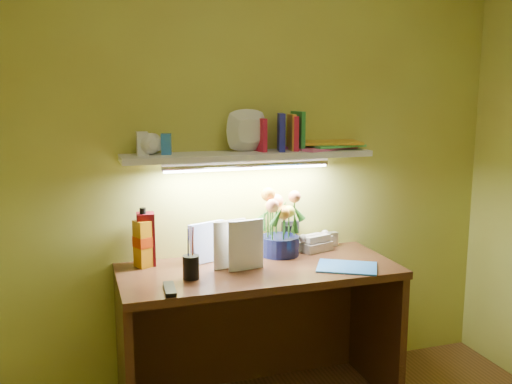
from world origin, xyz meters
TOP-DOWN VIEW (x-y plane):
  - desk at (0.00, 1.20)m, footprint 1.40×0.60m
  - flower_bouquet at (0.17, 1.38)m, footprint 0.30×0.30m
  - telephone at (0.39, 1.40)m, footprint 0.20×0.18m
  - desk_clock at (0.51, 1.45)m, footprint 0.09×0.05m
  - whisky_bottle at (-0.55, 1.40)m, footprint 0.11×0.11m
  - whisky_box at (-0.53, 1.42)m, footprint 0.09×0.09m
  - pen_cup at (-0.36, 1.13)m, footprint 0.09×0.09m
  - art_card at (-0.22, 1.39)m, footprint 0.21×0.11m
  - tv_remote at (-0.49, 1.00)m, footprint 0.06×0.17m
  - blue_folder at (0.42, 1.06)m, footprint 0.36×0.33m
  - desk_book_a at (-0.23, 1.22)m, footprint 0.18×0.06m
  - desk_book_b at (-0.17, 1.17)m, footprint 0.19×0.04m
  - wall_shelf at (0.04, 1.39)m, footprint 1.31×0.36m

SIDE VIEW (x-z plane):
  - desk at x=0.00m, z-range 0.00..0.75m
  - blue_folder at x=0.42m, z-range 0.75..0.76m
  - tv_remote at x=-0.49m, z-range 0.75..0.77m
  - desk_clock at x=0.51m, z-range 0.75..0.83m
  - telephone at x=0.39m, z-range 0.75..0.85m
  - pen_cup at x=-0.36m, z-range 0.75..0.94m
  - art_card at x=-0.22m, z-range 0.75..0.96m
  - desk_book_a at x=-0.23m, z-range 0.75..1.00m
  - desk_book_b at x=-0.17m, z-range 0.75..1.00m
  - whisky_box at x=-0.53m, z-range 0.75..1.02m
  - whisky_bottle at x=-0.55m, z-range 0.75..1.05m
  - flower_bouquet at x=0.17m, z-range 0.75..1.12m
  - wall_shelf at x=0.04m, z-range 1.22..1.45m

